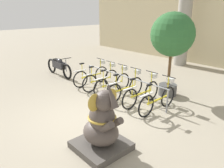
{
  "coord_description": "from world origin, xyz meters",
  "views": [
    {
      "loc": [
        4.61,
        -3.24,
        2.98
      ],
      "look_at": [
        0.36,
        0.58,
        1.0
      ],
      "focal_mm": 35.0,
      "sensor_mm": 36.0,
      "label": 1
    }
  ],
  "objects_px": {
    "bicycle_1": "(102,79)",
    "elephant_statue": "(102,127)",
    "motorcycle": "(59,66)",
    "bicycle_5": "(158,99)",
    "bicycle_0": "(92,75)",
    "potted_tree": "(172,37)",
    "bicycle_2": "(113,83)",
    "bicycle_4": "(142,93)",
    "bicycle_3": "(126,88)"
  },
  "relations": [
    {
      "from": "bicycle_2",
      "to": "potted_tree",
      "type": "relative_size",
      "value": 0.6
    },
    {
      "from": "bicycle_1",
      "to": "bicycle_3",
      "type": "distance_m",
      "value": 1.34
    },
    {
      "from": "bicycle_3",
      "to": "motorcycle",
      "type": "relative_size",
      "value": 0.82
    },
    {
      "from": "bicycle_0",
      "to": "bicycle_1",
      "type": "xyz_separation_m",
      "value": [
        0.67,
        -0.04,
        0.0
      ]
    },
    {
      "from": "motorcycle",
      "to": "bicycle_4",
      "type": "bearing_deg",
      "value": 4.84
    },
    {
      "from": "bicycle_0",
      "to": "bicycle_2",
      "type": "distance_m",
      "value": 1.34
    },
    {
      "from": "bicycle_0",
      "to": "elephant_statue",
      "type": "distance_m",
      "value": 4.45
    },
    {
      "from": "bicycle_5",
      "to": "elephant_statue",
      "type": "height_order",
      "value": "elephant_statue"
    },
    {
      "from": "bicycle_5",
      "to": "elephant_statue",
      "type": "relative_size",
      "value": 1.04
    },
    {
      "from": "bicycle_1",
      "to": "bicycle_4",
      "type": "relative_size",
      "value": 1.0
    },
    {
      "from": "bicycle_3",
      "to": "motorcycle",
      "type": "bearing_deg",
      "value": -175.18
    },
    {
      "from": "bicycle_5",
      "to": "potted_tree",
      "type": "xyz_separation_m",
      "value": [
        -0.59,
        1.37,
        1.66
      ]
    },
    {
      "from": "bicycle_5",
      "to": "potted_tree",
      "type": "bearing_deg",
      "value": 113.45
    },
    {
      "from": "elephant_statue",
      "to": "potted_tree",
      "type": "relative_size",
      "value": 0.58
    },
    {
      "from": "bicycle_0",
      "to": "bicycle_2",
      "type": "xyz_separation_m",
      "value": [
        1.34,
        -0.04,
        0.0
      ]
    },
    {
      "from": "bicycle_3",
      "to": "potted_tree",
      "type": "height_order",
      "value": "potted_tree"
    },
    {
      "from": "bicycle_0",
      "to": "bicycle_4",
      "type": "bearing_deg",
      "value": 0.11
    },
    {
      "from": "bicycle_3",
      "to": "bicycle_5",
      "type": "distance_m",
      "value": 1.34
    },
    {
      "from": "bicycle_3",
      "to": "bicycle_5",
      "type": "height_order",
      "value": "same"
    },
    {
      "from": "bicycle_4",
      "to": "potted_tree",
      "type": "bearing_deg",
      "value": 86.91
    },
    {
      "from": "bicycle_2",
      "to": "motorcycle",
      "type": "relative_size",
      "value": 0.82
    },
    {
      "from": "bicycle_1",
      "to": "bicycle_3",
      "type": "relative_size",
      "value": 1.0
    },
    {
      "from": "motorcycle",
      "to": "potted_tree",
      "type": "distance_m",
      "value": 5.31
    },
    {
      "from": "elephant_statue",
      "to": "bicycle_0",
      "type": "bearing_deg",
      "value": 145.83
    },
    {
      "from": "bicycle_2",
      "to": "bicycle_5",
      "type": "bearing_deg",
      "value": 0.54
    },
    {
      "from": "bicycle_1",
      "to": "bicycle_3",
      "type": "bearing_deg",
      "value": -0.55
    },
    {
      "from": "bicycle_2",
      "to": "bicycle_3",
      "type": "height_order",
      "value": "same"
    },
    {
      "from": "bicycle_0",
      "to": "motorcycle",
      "type": "relative_size",
      "value": 0.82
    },
    {
      "from": "bicycle_0",
      "to": "bicycle_1",
      "type": "relative_size",
      "value": 1.0
    },
    {
      "from": "bicycle_1",
      "to": "bicycle_5",
      "type": "height_order",
      "value": "same"
    },
    {
      "from": "bicycle_0",
      "to": "bicycle_4",
      "type": "relative_size",
      "value": 1.0
    },
    {
      "from": "bicycle_5",
      "to": "bicycle_4",
      "type": "bearing_deg",
      "value": 177.97
    },
    {
      "from": "bicycle_1",
      "to": "elephant_statue",
      "type": "xyz_separation_m",
      "value": [
        3.01,
        -2.46,
        0.16
      ]
    },
    {
      "from": "bicycle_1",
      "to": "motorcycle",
      "type": "height_order",
      "value": "bicycle_1"
    },
    {
      "from": "bicycle_5",
      "to": "bicycle_0",
      "type": "bearing_deg",
      "value": 179.68
    },
    {
      "from": "bicycle_3",
      "to": "bicycle_0",
      "type": "bearing_deg",
      "value": 178.5
    },
    {
      "from": "elephant_statue",
      "to": "motorcycle",
      "type": "height_order",
      "value": "elephant_statue"
    },
    {
      "from": "potted_tree",
      "to": "bicycle_0",
      "type": "bearing_deg",
      "value": -153.75
    },
    {
      "from": "bicycle_0",
      "to": "elephant_statue",
      "type": "relative_size",
      "value": 1.04
    },
    {
      "from": "bicycle_2",
      "to": "elephant_statue",
      "type": "bearing_deg",
      "value": -46.37
    },
    {
      "from": "bicycle_1",
      "to": "potted_tree",
      "type": "distance_m",
      "value": 3.0
    },
    {
      "from": "bicycle_5",
      "to": "motorcycle",
      "type": "bearing_deg",
      "value": -176.02
    },
    {
      "from": "potted_tree",
      "to": "elephant_statue",
      "type": "bearing_deg",
      "value": -76.31
    },
    {
      "from": "bicycle_0",
      "to": "motorcycle",
      "type": "height_order",
      "value": "bicycle_0"
    },
    {
      "from": "bicycle_0",
      "to": "motorcycle",
      "type": "xyz_separation_m",
      "value": [
        -2.0,
        -0.39,
        0.05
      ]
    },
    {
      "from": "bicycle_0",
      "to": "bicycle_1",
      "type": "height_order",
      "value": "same"
    },
    {
      "from": "elephant_statue",
      "to": "motorcycle",
      "type": "xyz_separation_m",
      "value": [
        -5.69,
        2.11,
        -0.11
      ]
    },
    {
      "from": "bicycle_0",
      "to": "potted_tree",
      "type": "relative_size",
      "value": 0.6
    },
    {
      "from": "bicycle_4",
      "to": "bicycle_5",
      "type": "xyz_separation_m",
      "value": [
        0.67,
        -0.02,
        0.0
      ]
    },
    {
      "from": "bicycle_4",
      "to": "elephant_statue",
      "type": "distance_m",
      "value": 2.71
    }
  ]
}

